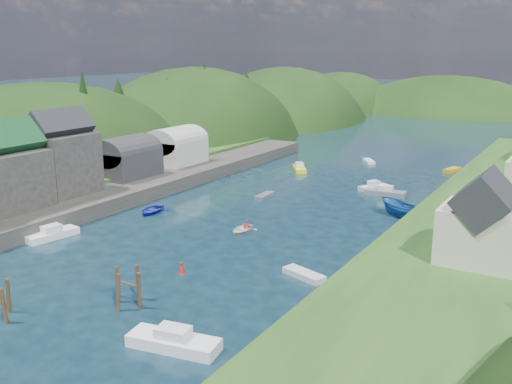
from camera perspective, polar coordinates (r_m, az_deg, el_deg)
The scene contains 12 objects.
ground at distance 89.27m, azimuth 7.30°, elevation 0.50°, with size 600.00×600.00×0.00m, color black.
hillside_left at distance 134.59m, azimuth -6.11°, elevation 1.71°, with size 44.00×245.56×52.00m.
far_hills at distance 208.71m, azimuth 21.52°, elevation 4.51°, with size 103.00×68.00×44.00m.
hill_trees at distance 100.50m, azimuth 10.85°, elevation 8.30°, with size 92.14×153.01×12.31m.
quay_left at distance 79.33m, azimuth -18.14°, elevation -1.11°, with size 12.00×110.00×2.00m, color #2D2B28.
terrace_left_grass at distance 84.58m, azimuth -21.27°, elevation -0.28°, with size 12.00×110.00×2.50m, color #234719.
boat_sheds at distance 92.85m, azimuth -10.33°, elevation 4.25°, with size 7.00×21.00×7.50m.
terrace_right at distance 72.96m, azimuth 22.26°, elevation -2.64°, with size 16.00×120.00×2.40m, color #234719.
piling_cluster_far at distance 49.62m, azimuth -12.64°, elevation -9.58°, with size 2.87×2.71×3.80m.
channel_buoy_near at distance 55.74m, azimuth -7.44°, elevation -7.56°, with size 0.70×0.70×1.10m.
channel_buoy_far at distance 68.14m, azimuth -0.98°, elevation -3.33°, with size 0.70×0.70×1.10m.
moored_boats at distance 64.94m, azimuth -2.43°, elevation -4.09°, with size 36.43×88.13×2.42m.
Camera 1 is at (34.62, -29.53, 21.12)m, focal length 40.00 mm.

